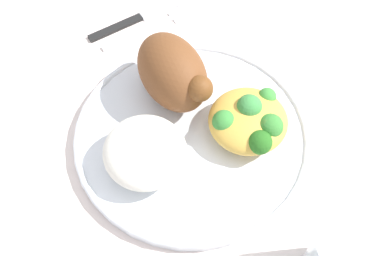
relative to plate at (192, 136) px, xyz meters
The scene contains 7 objects.
ground_plane 0.01m from the plate, ahead, with size 2.00×2.00×0.00m, color silver.
plate is the anchor object (origin of this frame).
roasted_chicken 0.08m from the plate, behind, with size 0.12×0.07×0.08m.
rice_pile 0.07m from the plate, 80.85° to the right, with size 0.09×0.09×0.04m, color white.
mac_cheese_with_broccoli 0.07m from the plate, 64.63° to the left, with size 0.09×0.09×0.05m.
fork 0.19m from the plate, 167.69° to the left, with size 0.03×0.14×0.01m.
knife 0.21m from the plate, behind, with size 0.03×0.19×0.01m.
Camera 1 is at (0.27, -0.14, 0.50)m, focal length 46.47 mm.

